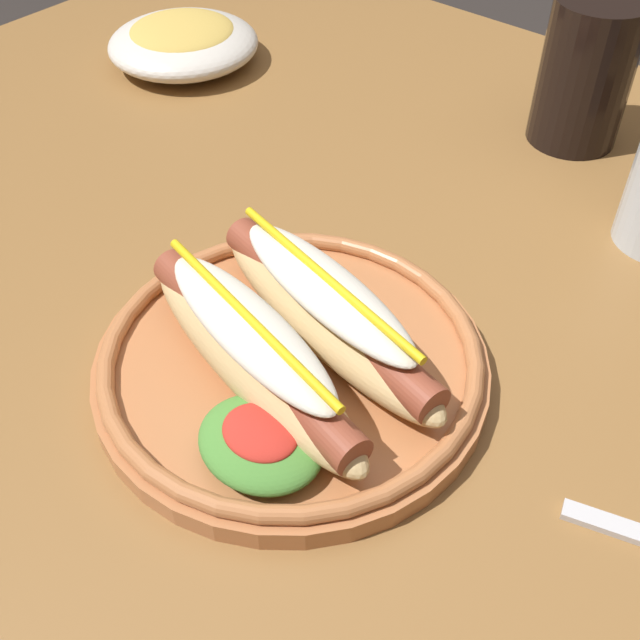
{
  "coord_description": "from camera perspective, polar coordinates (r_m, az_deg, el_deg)",
  "views": [
    {
      "loc": [
        0.29,
        -0.43,
        1.14
      ],
      "look_at": [
        0.04,
        -0.14,
        0.77
      ],
      "focal_mm": 43.51,
      "sensor_mm": 36.0,
      "label": 1
    }
  ],
  "objects": [
    {
      "name": "ground_plane",
      "position": [
        1.25,
        2.83,
        -21.52
      ],
      "size": [
        8.0,
        8.0,
        0.0
      ],
      "primitive_type": "plane",
      "color": "#2D2826"
    },
    {
      "name": "dining_table",
      "position": [
        0.72,
        4.56,
        -0.4
      ],
      "size": [
        1.2,
        0.85,
        0.74
      ],
      "color": "olive",
      "rests_on": "ground_plane"
    },
    {
      "name": "hot_dog_plate",
      "position": [
        0.51,
        -2.24,
        -2.37
      ],
      "size": [
        0.27,
        0.27,
        0.08
      ],
      "color": "#B77042",
      "rests_on": "dining_table"
    },
    {
      "name": "soda_cup",
      "position": [
        0.78,
        18.97,
        16.83
      ],
      "size": [
        0.08,
        0.08,
        0.13
      ],
      "primitive_type": "cylinder",
      "color": "black",
      "rests_on": "dining_table"
    },
    {
      "name": "side_bowl",
      "position": [
        0.91,
        -10.03,
        19.53
      ],
      "size": [
        0.16,
        0.16,
        0.05
      ],
      "color": "silver",
      "rests_on": "dining_table"
    }
  ]
}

